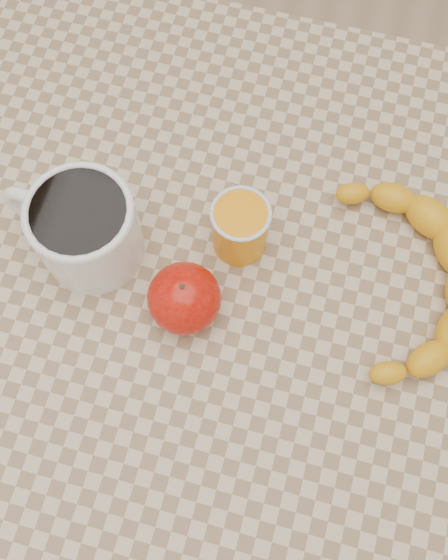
% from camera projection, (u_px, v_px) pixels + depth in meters
% --- Properties ---
extents(ground, '(3.00, 3.00, 0.00)m').
position_uv_depth(ground, '(224.00, 400.00, 1.40)').
color(ground, tan).
rests_on(ground, ground).
extents(table, '(0.80, 0.80, 0.75)m').
position_uv_depth(table, '(224.00, 310.00, 0.78)').
color(table, tan).
rests_on(table, ground).
extents(coffee_mug, '(0.17, 0.13, 0.10)m').
position_uv_depth(coffee_mug, '(83.00, 227.00, 0.67)').
color(coffee_mug, white).
rests_on(coffee_mug, table).
extents(orange_juice_glass, '(0.07, 0.07, 0.08)m').
position_uv_depth(orange_juice_glass, '(240.00, 228.00, 0.68)').
color(orange_juice_glass, orange).
rests_on(orange_juice_glass, table).
extents(apple, '(0.10, 0.10, 0.07)m').
position_uv_depth(apple, '(184.00, 298.00, 0.66)').
color(apple, '#940804').
rests_on(apple, table).
extents(banana, '(0.30, 0.36, 0.05)m').
position_uv_depth(banana, '(410.00, 279.00, 0.68)').
color(banana, '#EEA615').
rests_on(banana, table).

